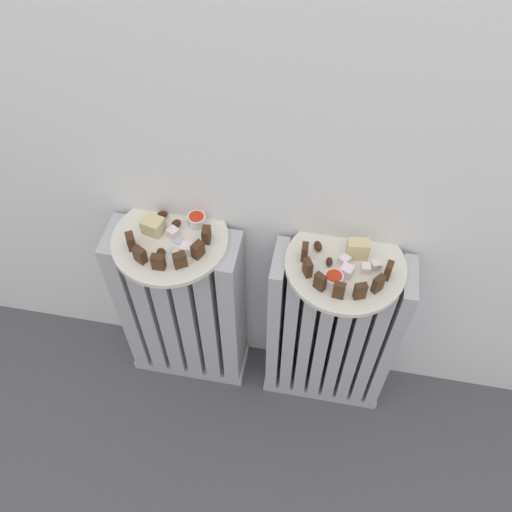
{
  "coord_description": "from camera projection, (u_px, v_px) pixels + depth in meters",
  "views": [
    {
      "loc": [
        0.14,
        -0.45,
        1.48
      ],
      "look_at": [
        0.0,
        0.28,
        0.55
      ],
      "focal_mm": 37.58,
      "sensor_mm": 36.0,
      "label": 1
    }
  ],
  "objects": [
    {
      "name": "dark_cake_slice_right_3",
      "position": [
        339.0,
        290.0,
        1.08
      ],
      "size": [
        0.03,
        0.02,
        0.04
      ],
      "primitive_type": "cube",
      "rotation": [
        0.0,
        0.0,
        -0.1
      ],
      "color": "#472B19",
      "rests_on": "plate_right"
    },
    {
      "name": "medjool_date_left_1",
      "position": [
        176.0,
        224.0,
        1.22
      ],
      "size": [
        0.03,
        0.03,
        0.02
      ],
      "primitive_type": "ellipsoid",
      "rotation": [
        0.0,
        0.0,
        0.99
      ],
      "color": "#3D1E0F",
      "rests_on": "plate_left"
    },
    {
      "name": "dark_cake_slice_right_1",
      "position": [
        308.0,
        268.0,
        1.12
      ],
      "size": [
        0.02,
        0.03,
        0.04
      ],
      "primitive_type": "cube",
      "rotation": [
        0.0,
        0.0,
        -1.06
      ],
      "color": "#472B19",
      "rests_on": "plate_right"
    },
    {
      "name": "ground_plane",
      "position": [
        237.0,
        462.0,
        1.45
      ],
      "size": [
        6.0,
        6.0,
        0.0
      ],
      "primitive_type": "plane",
      "color": "#4C4C51"
    },
    {
      "name": "medjool_date_right_0",
      "position": [
        318.0,
        246.0,
        1.17
      ],
      "size": [
        0.02,
        0.03,
        0.02
      ],
      "primitive_type": "ellipsoid",
      "rotation": [
        0.0,
        0.0,
        1.9
      ],
      "color": "#3D1E0F",
      "rests_on": "plate_right"
    },
    {
      "name": "dark_cake_slice_left_5",
      "position": [
        206.0,
        235.0,
        1.18
      ],
      "size": [
        0.02,
        0.03,
        0.04
      ],
      "primitive_type": "cube",
      "rotation": [
        0.0,
        0.0,
        1.67
      ],
      "color": "#472B19",
      "rests_on": "plate_left"
    },
    {
      "name": "fork",
      "position": [
        171.0,
        249.0,
        1.18
      ],
      "size": [
        0.04,
        0.1,
        0.0
      ],
      "color": "silver",
      "rests_on": "plate_left"
    },
    {
      "name": "marble_cake_slice_left_0",
      "position": [
        153.0,
        226.0,
        1.2
      ],
      "size": [
        0.05,
        0.05,
        0.04
      ],
      "primitive_type": "cube",
      "rotation": [
        0.0,
        0.0,
        -0.24
      ],
      "color": "beige",
      "rests_on": "plate_left"
    },
    {
      "name": "medjool_date_left_0",
      "position": [
        163.0,
        214.0,
        1.23
      ],
      "size": [
        0.03,
        0.02,
        0.02
      ],
      "primitive_type": "ellipsoid",
      "rotation": [
        0.0,
        0.0,
        0.18
      ],
      "color": "#3D1E0F",
      "rests_on": "plate_left"
    },
    {
      "name": "jam_bowl_left",
      "position": [
        197.0,
        220.0,
        1.22
      ],
      "size": [
        0.04,
        0.04,
        0.03
      ],
      "color": "white",
      "rests_on": "plate_left"
    },
    {
      "name": "plate_right",
      "position": [
        345.0,
        265.0,
        1.16
      ],
      "size": [
        0.26,
        0.26,
        0.01
      ],
      "primitive_type": "cylinder",
      "color": "silver",
      "rests_on": "radiator_right"
    },
    {
      "name": "turkish_delight_right_0",
      "position": [
        347.0,
        271.0,
        1.13
      ],
      "size": [
        0.03,
        0.03,
        0.03
      ],
      "primitive_type": "cube",
      "rotation": [
        0.0,
        0.0,
        1.22
      ],
      "color": "white",
      "rests_on": "plate_right"
    },
    {
      "name": "dark_cake_slice_right_5",
      "position": [
        378.0,
        284.0,
        1.09
      ],
      "size": [
        0.03,
        0.03,
        0.04
      ],
      "primitive_type": "cube",
      "rotation": [
        0.0,
        0.0,
        0.86
      ],
      "color": "#472B19",
      "rests_on": "plate_right"
    },
    {
      "name": "turkish_delight_right_3",
      "position": [
        366.0,
        268.0,
        1.13
      ],
      "size": [
        0.02,
        0.02,
        0.02
      ],
      "primitive_type": "cube",
      "rotation": [
        0.0,
        0.0,
        0.13
      ],
      "color": "white",
      "rests_on": "plate_right"
    },
    {
      "name": "dark_cake_slice_right_2",
      "position": [
        320.0,
        282.0,
        1.1
      ],
      "size": [
        0.03,
        0.02,
        0.04
      ],
      "primitive_type": "cube",
      "rotation": [
        0.0,
        0.0,
        -0.58
      ],
      "color": "#472B19",
      "rests_on": "plate_right"
    },
    {
      "name": "turkish_delight_right_1",
      "position": [
        376.0,
        265.0,
        1.14
      ],
      "size": [
        0.02,
        0.02,
        0.02
      ],
      "primitive_type": "cube",
      "rotation": [
        0.0,
        0.0,
        0.37
      ],
      "color": "white",
      "rests_on": "plate_right"
    },
    {
      "name": "dark_cake_slice_right_0",
      "position": [
        305.0,
        252.0,
        1.15
      ],
      "size": [
        0.01,
        0.02,
        0.04
      ],
      "primitive_type": "cube",
      "rotation": [
        0.0,
        0.0,
        -1.54
      ],
      "color": "#472B19",
      "rests_on": "plate_right"
    },
    {
      "name": "dark_cake_slice_right_6",
      "position": [
        388.0,
        271.0,
        1.12
      ],
      "size": [
        0.02,
        0.03,
        0.04
      ],
      "primitive_type": "cube",
      "rotation": [
        0.0,
        0.0,
        1.34
      ],
      "color": "#472B19",
      "rests_on": "plate_right"
    },
    {
      "name": "dark_cake_slice_left_2",
      "position": [
        158.0,
        262.0,
        1.13
      ],
      "size": [
        0.03,
        0.02,
        0.04
      ],
      "primitive_type": "cube",
      "rotation": [
        0.0,
        0.0,
        0.02
      ],
      "color": "#472B19",
      "rests_on": "plate_left"
    },
    {
      "name": "marble_cake_slice_right_0",
      "position": [
        358.0,
        249.0,
        1.15
      ],
      "size": [
        0.05,
        0.03,
        0.05
      ],
      "primitive_type": "cube",
      "rotation": [
        0.0,
        0.0,
        0.12
      ],
      "color": "beige",
      "rests_on": "plate_right"
    },
    {
      "name": "radiator_left",
      "position": [
        184.0,
        310.0,
        1.43
      ],
      "size": [
        0.33,
        0.12,
        0.56
      ],
      "color": "#B2B2B7",
      "rests_on": "ground_plane"
    },
    {
      "name": "dark_cake_slice_right_4",
      "position": [
        360.0,
        291.0,
        1.08
      ],
      "size": [
        0.03,
        0.02,
        0.04
      ],
      "primitive_type": "cube",
      "rotation": [
        0.0,
        0.0,
        0.38
      ],
      "color": "#472B19",
      "rests_on": "plate_right"
    },
    {
      "name": "dark_cake_slice_left_0",
      "position": [
        131.0,
        241.0,
        1.17
      ],
      "size": [
        0.03,
        0.03,
        0.04
      ],
      "primitive_type": "cube",
      "rotation": [
        0.0,
        0.0,
        -1.08
      ],
      "color": "#472B19",
      "rests_on": "plate_left"
    },
    {
      "name": "radiator_right",
      "position": [
        331.0,
        333.0,
        1.39
      ],
      "size": [
        0.33,
        0.12,
        0.56
      ],
      "color": "#B2B2B7",
      "rests_on": "ground_plane"
    },
    {
      "name": "dark_cake_slice_left_1",
      "position": [
        140.0,
        255.0,
        1.15
      ],
      "size": [
        0.03,
        0.03,
        0.04
      ],
      "primitive_type": "cube",
      "rotation": [
        0.0,
        0.0,
        -0.53
      ],
      "color": "#472B19",
      "rests_on": "plate_left"
    },
    {
      "name": "dark_cake_slice_left_4",
      "position": [
        198.0,
        250.0,
        1.15
      ],
      "size": [
        0.03,
        0.03,
        0.04
      ],
      "primitive_type": "cube",
      "rotation": [
        0.0,
        0.0,
        1.12
      ],
      "color": "#472B19",
      "rests_on": "plate_left"
    },
    {
      "name": "jam_bowl_right",
      "position": [
        334.0,
        279.0,
        1.11
      ],
      "size": [
        0.04,
        0.04,
        0.02
      ],
      "color": "white",
      "rests_on": "plate_right"
    },
    {
      "name": "dark_cake_slice_left_3",
      "position": [
        180.0,
        260.0,
        1.14
      ],
      "size": [
        0.03,
        0.03,
        0.04
      ],
      "primitive_type": "cube",
      "rotation": [
        0.0,
        0.0,
        0.57
      ],
      "color": "#472B19",
      "rests_on": "plate_left"
    },
    {
      "name": "medjool_date_right_1",
      "position": [
        329.0,
        262.0,
        1.15
      ],
      "size": [
        0.02,
        0.02,
        0.02
      ],
      "primitive_type": "ellipsoid",
      "rotation": [
        0.0,
        0.0,
        1.62
      ],
      "color": "#3D1E0F",
      "rests_on": "plate_right"
    },
    {
      "name": "plate_left",
      "position": [
        170.0,
        240.0,
        1.2
      ],
      "size": [
        0.26,
        0.26,
        0.01
      ],
      "primitive_type": "cylinder",
      "color": "silver",
      "rests_on": "radiator_left"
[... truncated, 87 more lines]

